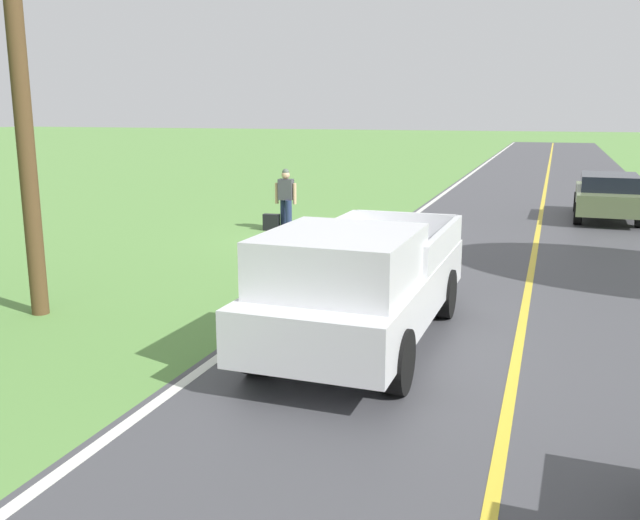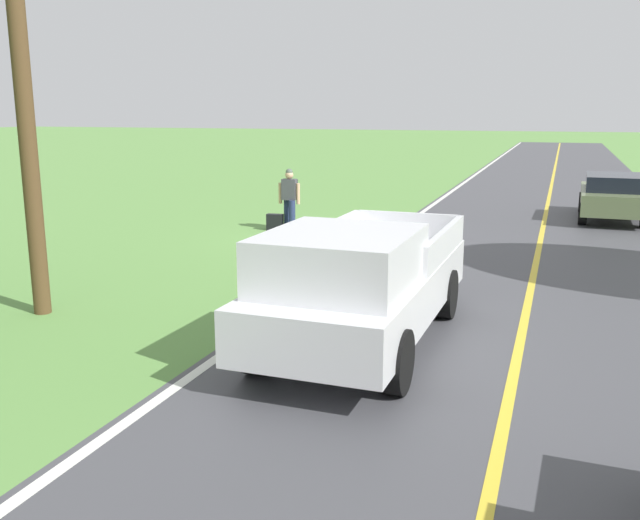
{
  "view_description": "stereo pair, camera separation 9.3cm",
  "coord_description": "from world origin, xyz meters",
  "px_view_note": "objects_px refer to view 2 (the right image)",
  "views": [
    {
      "loc": [
        -5.42,
        17.2,
        3.34
      ],
      "look_at": [
        -2.44,
        8.41,
        1.31
      ],
      "focal_mm": 38.59,
      "sensor_mm": 36.0,
      "label": 1
    },
    {
      "loc": [
        -5.51,
        17.17,
        3.34
      ],
      "look_at": [
        -2.44,
        8.41,
        1.31
      ],
      "focal_mm": 38.59,
      "sensor_mm": 36.0,
      "label": 2
    }
  ],
  "objects_px": {
    "hitchhiker_walking": "(290,196)",
    "utility_pole_roadside": "(19,43)",
    "sedan_near_oncoming": "(613,195)",
    "suitcase_carried": "(275,222)",
    "pickup_truck_passing": "(359,282)"
  },
  "relations": [
    {
      "from": "hitchhiker_walking",
      "to": "pickup_truck_passing",
      "type": "xyz_separation_m",
      "value": [
        -4.56,
        8.77,
        -0.01
      ]
    },
    {
      "from": "hitchhiker_walking",
      "to": "utility_pole_roadside",
      "type": "distance_m",
      "value": 9.56
    },
    {
      "from": "hitchhiker_walking",
      "to": "sedan_near_oncoming",
      "type": "bearing_deg",
      "value": -149.32
    },
    {
      "from": "hitchhiker_walking",
      "to": "sedan_near_oncoming",
      "type": "xyz_separation_m",
      "value": [
        -8.7,
        -5.16,
        -0.23
      ]
    },
    {
      "from": "hitchhiker_walking",
      "to": "sedan_near_oncoming",
      "type": "relative_size",
      "value": 0.39
    },
    {
      "from": "suitcase_carried",
      "to": "hitchhiker_walking",
      "type": "bearing_deg",
      "value": 100.86
    },
    {
      "from": "hitchhiker_walking",
      "to": "utility_pole_roadside",
      "type": "bearing_deg",
      "value": 84.05
    },
    {
      "from": "hitchhiker_walking",
      "to": "utility_pole_roadside",
      "type": "xyz_separation_m",
      "value": [
        0.93,
        8.89,
        3.38
      ]
    },
    {
      "from": "hitchhiker_walking",
      "to": "suitcase_carried",
      "type": "relative_size",
      "value": 3.74
    },
    {
      "from": "hitchhiker_walking",
      "to": "sedan_near_oncoming",
      "type": "height_order",
      "value": "hitchhiker_walking"
    },
    {
      "from": "hitchhiker_walking",
      "to": "sedan_near_oncoming",
      "type": "distance_m",
      "value": 10.12
    },
    {
      "from": "suitcase_carried",
      "to": "sedan_near_oncoming",
      "type": "bearing_deg",
      "value": 114.94
    },
    {
      "from": "suitcase_carried",
      "to": "sedan_near_oncoming",
      "type": "distance_m",
      "value": 10.54
    },
    {
      "from": "hitchhiker_walking",
      "to": "pickup_truck_passing",
      "type": "bearing_deg",
      "value": 117.5
    },
    {
      "from": "suitcase_carried",
      "to": "sedan_near_oncoming",
      "type": "xyz_separation_m",
      "value": [
        -9.11,
        -5.28,
        0.52
      ]
    }
  ]
}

